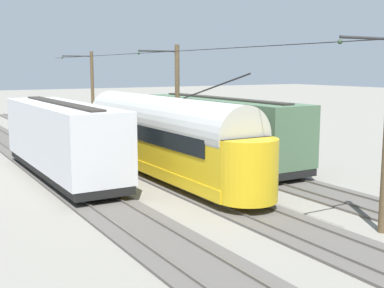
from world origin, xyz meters
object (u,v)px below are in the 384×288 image
(vintage_streetcar, at_px, (162,135))
(switch_stand, at_px, (163,132))
(boxcar_adjacent, at_px, (221,128))
(catenary_pole_mid_near, at_px, (176,102))
(boxcar_far_siding, at_px, (61,138))
(catenary_pole_foreground, at_px, (92,92))

(vintage_streetcar, xyz_separation_m, switch_stand, (-5.98, -11.53, -1.56))
(boxcar_adjacent, relative_size, switch_stand, 10.90)
(vintage_streetcar, relative_size, catenary_pole_mid_near, 2.45)
(vintage_streetcar, distance_m, boxcar_adjacent, 4.96)
(boxcar_adjacent, height_order, boxcar_far_siding, same)
(vintage_streetcar, bearing_deg, switch_stand, -117.43)
(boxcar_far_siding, height_order, switch_stand, boxcar_far_siding)
(switch_stand, bearing_deg, catenary_pole_foreground, -60.61)
(catenary_pole_foreground, bearing_deg, boxcar_far_siding, 65.28)
(boxcar_far_siding, bearing_deg, vintage_streetcar, 153.79)
(boxcar_far_siding, distance_m, catenary_pole_mid_near, 7.33)
(vintage_streetcar, xyz_separation_m, catenary_pole_mid_near, (-2.42, -2.86, 1.46))
(catenary_pole_foreground, height_order, switch_stand, catenary_pole_foreground)
(catenary_pole_mid_near, distance_m, switch_stand, 9.84)
(boxcar_far_siding, xyz_separation_m, switch_stand, (-10.71, -9.20, -1.46))
(boxcar_adjacent, height_order, catenary_pole_foreground, catenary_pole_foreground)
(boxcar_far_siding, relative_size, catenary_pole_foreground, 1.79)
(catenary_pole_foreground, height_order, catenary_pole_mid_near, same)
(boxcar_far_siding, height_order, catenary_pole_mid_near, catenary_pole_mid_near)
(vintage_streetcar, xyz_separation_m, catenary_pole_foreground, (-2.42, -17.85, 1.46))
(boxcar_far_siding, bearing_deg, catenary_pole_mid_near, -175.72)
(boxcar_far_siding, xyz_separation_m, catenary_pole_mid_near, (-7.15, -0.53, 1.56))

